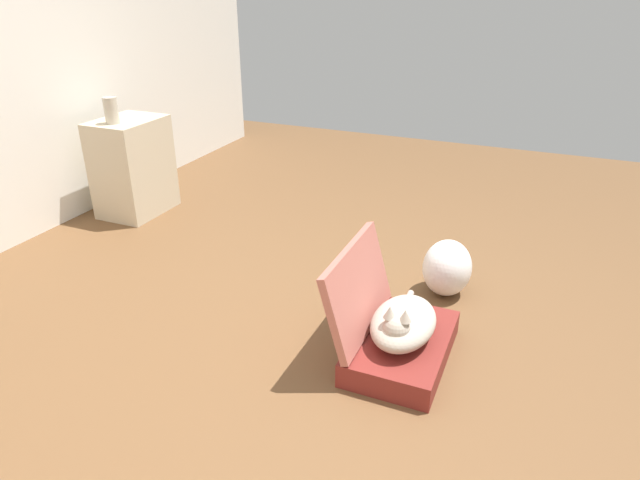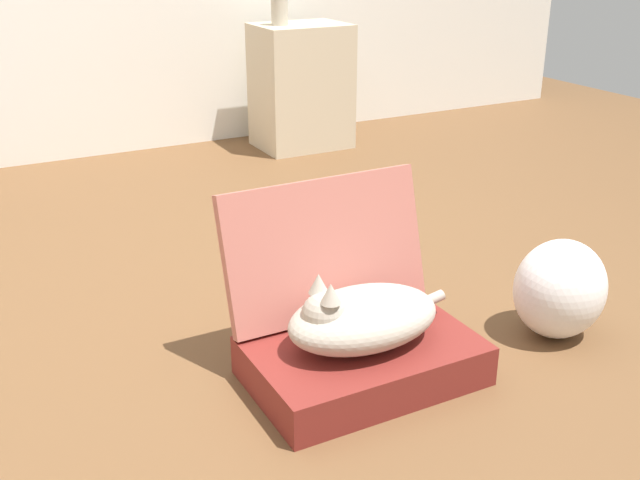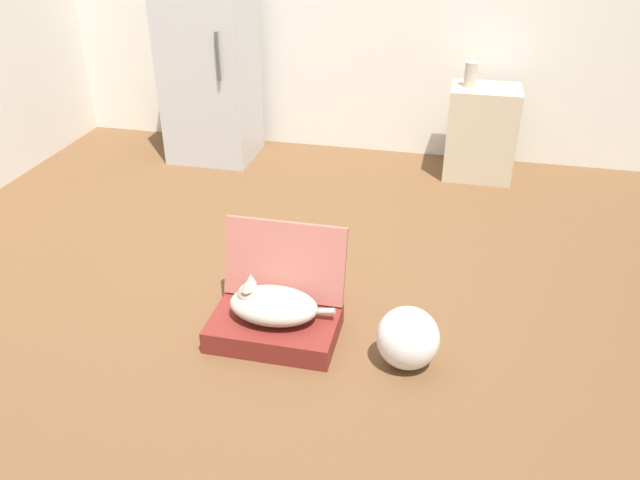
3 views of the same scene
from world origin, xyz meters
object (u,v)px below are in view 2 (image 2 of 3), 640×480
at_px(cat, 360,317).
at_px(side_table, 301,87).
at_px(vase_tall, 279,8).
at_px(suitcase_base, 362,361).
at_px(plastic_bag_white, 560,289).

bearing_deg(cat, side_table, 67.07).
height_order(cat, vase_tall, vase_tall).
relative_size(cat, vase_tall, 2.96).
bearing_deg(suitcase_base, side_table, 67.29).
height_order(plastic_bag_white, vase_tall, vase_tall).
bearing_deg(suitcase_base, cat, 177.76).
xyz_separation_m(cat, plastic_bag_white, (0.67, -0.06, -0.04)).
bearing_deg(side_table, plastic_bag_white, -97.10).
height_order(plastic_bag_white, side_table, side_table).
xyz_separation_m(cat, vase_tall, (0.84, 2.28, 0.58)).
bearing_deg(plastic_bag_white, cat, 174.55).
relative_size(cat, plastic_bag_white, 1.66).
xyz_separation_m(suitcase_base, cat, (-0.01, 0.00, 0.14)).
height_order(cat, plastic_bag_white, cat).
relative_size(plastic_bag_white, vase_tall, 1.78).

